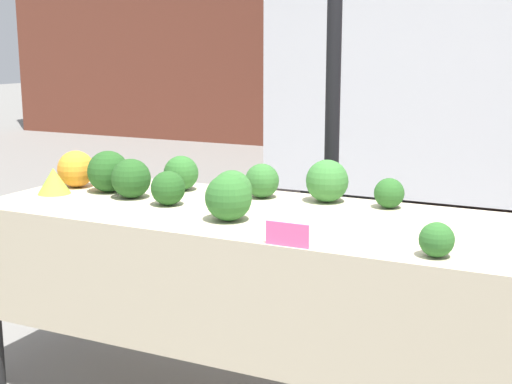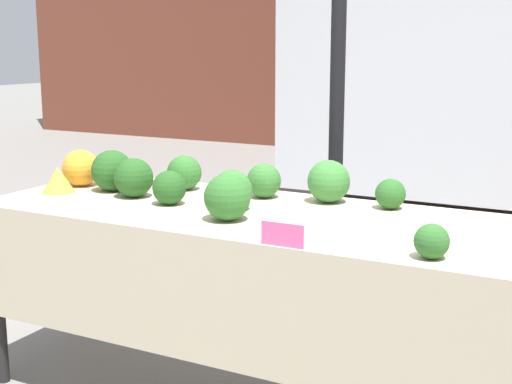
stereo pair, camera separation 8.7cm
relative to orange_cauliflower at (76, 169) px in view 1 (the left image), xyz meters
The scene contains 15 objects.
tent_pole 1.26m from the orange_cauliflower, 29.57° to the left, with size 0.07×0.07×2.57m.
market_table 1.00m from the orange_cauliflower, ahead, with size 2.28×0.84×0.82m.
orange_cauliflower is the anchor object (origin of this frame).
romanesco_head 0.17m from the orange_cauliflower, 86.26° to the right, with size 0.15×0.15×0.12m.
broccoli_head_0 0.39m from the orange_cauliflower, 14.21° to the right, with size 0.17×0.17×0.17m.
broccoli_head_1 0.90m from the orange_cauliflower, 10.42° to the left, with size 0.15×0.15×0.15m.
broccoli_head_2 0.21m from the orange_cauliflower, ahead, with size 0.19×0.19×0.19m.
broccoli_head_3 1.45m from the orange_cauliflower, ahead, with size 0.12×0.12×0.12m.
broccoli_head_4 0.89m from the orange_cauliflower, ahead, with size 0.16×0.16×0.16m.
broccoli_head_5 0.61m from the orange_cauliflower, 13.36° to the right, with size 0.14×0.14×0.14m.
broccoli_head_6 0.98m from the orange_cauliflower, 15.86° to the right, with size 0.18×0.18×0.18m.
broccoli_head_7 0.50m from the orange_cauliflower, 17.25° to the left, with size 0.16×0.16×0.16m.
broccoli_head_8 1.80m from the orange_cauliflower, 12.99° to the right, with size 0.11×0.11×0.11m.
broccoli_head_9 1.18m from the orange_cauliflower, ahead, with size 0.18×0.18×0.18m.
price_sign 1.38m from the orange_cauliflower, 21.13° to the right, with size 0.15×0.01×0.08m.
Camera 1 is at (1.20, -2.49, 1.47)m, focal length 50.00 mm.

